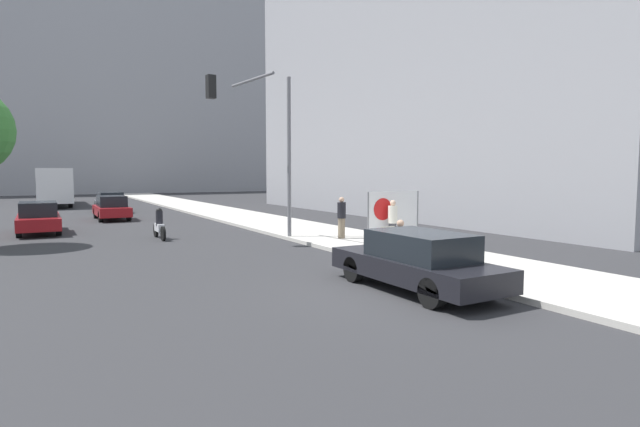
{
  "coord_description": "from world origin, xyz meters",
  "views": [
    {
      "loc": [
        -6.99,
        -8.96,
        2.72
      ],
      "look_at": [
        0.58,
        4.45,
        1.48
      ],
      "focal_mm": 28.0,
      "sensor_mm": 36.0,
      "label": 1
    }
  ],
  "objects_px": {
    "car_on_road_nearest": "(39,218)",
    "city_bus_on_road": "(53,184)",
    "car_on_road_distant": "(110,202)",
    "pedestrian_behind": "(342,217)",
    "protest_banner": "(393,216)",
    "parked_car_curbside": "(417,261)",
    "motorcycle_on_road": "(159,226)",
    "traffic_light_pole": "(263,128)",
    "jogger_on_sidewalk": "(393,222)",
    "seated_protester": "(401,239)",
    "car_on_road_midblock": "(112,208)"
  },
  "relations": [
    {
      "from": "car_on_road_nearest",
      "to": "pedestrian_behind",
      "type": "bearing_deg",
      "value": -41.01
    },
    {
      "from": "car_on_road_distant",
      "to": "city_bus_on_road",
      "type": "height_order",
      "value": "city_bus_on_road"
    },
    {
      "from": "seated_protester",
      "to": "car_on_road_distant",
      "type": "relative_size",
      "value": 0.26
    },
    {
      "from": "protest_banner",
      "to": "motorcycle_on_road",
      "type": "height_order",
      "value": "protest_banner"
    },
    {
      "from": "protest_banner",
      "to": "car_on_road_midblock",
      "type": "bearing_deg",
      "value": 114.32
    },
    {
      "from": "protest_banner",
      "to": "car_on_road_nearest",
      "type": "distance_m",
      "value": 16.1
    },
    {
      "from": "traffic_light_pole",
      "to": "car_on_road_nearest",
      "type": "bearing_deg",
      "value": 135.53
    },
    {
      "from": "seated_protester",
      "to": "jogger_on_sidewalk",
      "type": "distance_m",
      "value": 3.19
    },
    {
      "from": "jogger_on_sidewalk",
      "to": "car_on_road_distant",
      "type": "xyz_separation_m",
      "value": [
        -6.76,
        23.39,
        -0.25
      ]
    },
    {
      "from": "car_on_road_nearest",
      "to": "motorcycle_on_road",
      "type": "relative_size",
      "value": 2.26
    },
    {
      "from": "parked_car_curbside",
      "to": "protest_banner",
      "type": "bearing_deg",
      "value": 56.84
    },
    {
      "from": "protest_banner",
      "to": "car_on_road_nearest",
      "type": "height_order",
      "value": "protest_banner"
    },
    {
      "from": "traffic_light_pole",
      "to": "motorcycle_on_road",
      "type": "distance_m",
      "value": 6.01
    },
    {
      "from": "pedestrian_behind",
      "to": "protest_banner",
      "type": "bearing_deg",
      "value": -178.76
    },
    {
      "from": "pedestrian_behind",
      "to": "traffic_light_pole",
      "type": "distance_m",
      "value": 4.68
    },
    {
      "from": "car_on_road_nearest",
      "to": "jogger_on_sidewalk",
      "type": "bearing_deg",
      "value": -46.27
    },
    {
      "from": "parked_car_curbside",
      "to": "city_bus_on_road",
      "type": "height_order",
      "value": "city_bus_on_road"
    },
    {
      "from": "jogger_on_sidewalk",
      "to": "car_on_road_nearest",
      "type": "bearing_deg",
      "value": -50.59
    },
    {
      "from": "protest_banner",
      "to": "motorcycle_on_road",
      "type": "relative_size",
      "value": 1.14
    },
    {
      "from": "city_bus_on_road",
      "to": "traffic_light_pole",
      "type": "bearing_deg",
      "value": -77.33
    },
    {
      "from": "pedestrian_behind",
      "to": "car_on_road_nearest",
      "type": "distance_m",
      "value": 13.96
    },
    {
      "from": "pedestrian_behind",
      "to": "car_on_road_midblock",
      "type": "bearing_deg",
      "value": 4.3
    },
    {
      "from": "motorcycle_on_road",
      "to": "car_on_road_distant",
      "type": "bearing_deg",
      "value": 89.92
    },
    {
      "from": "traffic_light_pole",
      "to": "protest_banner",
      "type": "bearing_deg",
      "value": -45.74
    },
    {
      "from": "car_on_road_nearest",
      "to": "city_bus_on_road",
      "type": "relative_size",
      "value": 0.38
    },
    {
      "from": "jogger_on_sidewalk",
      "to": "traffic_light_pole",
      "type": "height_order",
      "value": "traffic_light_pole"
    },
    {
      "from": "car_on_road_midblock",
      "to": "motorcycle_on_road",
      "type": "xyz_separation_m",
      "value": [
        0.61,
        -10.32,
        -0.15
      ]
    },
    {
      "from": "jogger_on_sidewalk",
      "to": "motorcycle_on_road",
      "type": "height_order",
      "value": "jogger_on_sidewalk"
    },
    {
      "from": "car_on_road_distant",
      "to": "car_on_road_nearest",
      "type": "bearing_deg",
      "value": -110.53
    },
    {
      "from": "traffic_light_pole",
      "to": "car_on_road_distant",
      "type": "relative_size",
      "value": 1.41
    },
    {
      "from": "seated_protester",
      "to": "traffic_light_pole",
      "type": "distance_m",
      "value": 7.78
    },
    {
      "from": "traffic_light_pole",
      "to": "car_on_road_nearest",
      "type": "xyz_separation_m",
      "value": [
        -7.83,
        7.68,
        -3.78
      ]
    },
    {
      "from": "motorcycle_on_road",
      "to": "protest_banner",
      "type": "bearing_deg",
      "value": -43.19
    },
    {
      "from": "traffic_light_pole",
      "to": "motorcycle_on_road",
      "type": "xyz_separation_m",
      "value": [
        -3.46,
        2.93,
        -3.94
      ]
    },
    {
      "from": "car_on_road_nearest",
      "to": "motorcycle_on_road",
      "type": "distance_m",
      "value": 6.45
    },
    {
      "from": "pedestrian_behind",
      "to": "car_on_road_distant",
      "type": "bearing_deg",
      "value": -4.02
    },
    {
      "from": "traffic_light_pole",
      "to": "city_bus_on_road",
      "type": "bearing_deg",
      "value": 102.67
    },
    {
      "from": "seated_protester",
      "to": "pedestrian_behind",
      "type": "xyz_separation_m",
      "value": [
        1.12,
        5.17,
        0.19
      ]
    },
    {
      "from": "seated_protester",
      "to": "car_on_road_nearest",
      "type": "xyz_separation_m",
      "value": [
        -9.42,
        14.33,
        -0.07
      ]
    },
    {
      "from": "parked_car_curbside",
      "to": "pedestrian_behind",
      "type": "bearing_deg",
      "value": 70.06
    },
    {
      "from": "seated_protester",
      "to": "car_on_road_midblock",
      "type": "xyz_separation_m",
      "value": [
        -5.66,
        19.9,
        -0.08
      ]
    },
    {
      "from": "seated_protester",
      "to": "jogger_on_sidewalk",
      "type": "height_order",
      "value": "jogger_on_sidewalk"
    },
    {
      "from": "pedestrian_behind",
      "to": "protest_banner",
      "type": "height_order",
      "value": "protest_banner"
    },
    {
      "from": "jogger_on_sidewalk",
      "to": "protest_banner",
      "type": "distance_m",
      "value": 0.44
    },
    {
      "from": "car_on_road_nearest",
      "to": "motorcycle_on_road",
      "type": "height_order",
      "value": "car_on_road_nearest"
    },
    {
      "from": "parked_car_curbside",
      "to": "seated_protester",
      "type": "bearing_deg",
      "value": 57.5
    },
    {
      "from": "seated_protester",
      "to": "jogger_on_sidewalk",
      "type": "relative_size",
      "value": 0.74
    },
    {
      "from": "jogger_on_sidewalk",
      "to": "parked_car_curbside",
      "type": "distance_m",
      "value": 6.47
    },
    {
      "from": "car_on_road_midblock",
      "to": "motorcycle_on_road",
      "type": "bearing_deg",
      "value": -86.6
    },
    {
      "from": "pedestrian_behind",
      "to": "car_on_road_midblock",
      "type": "distance_m",
      "value": 16.22
    }
  ]
}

